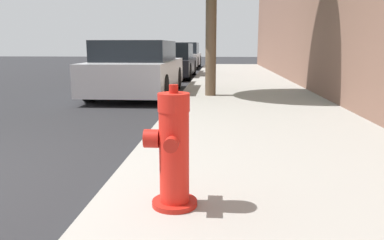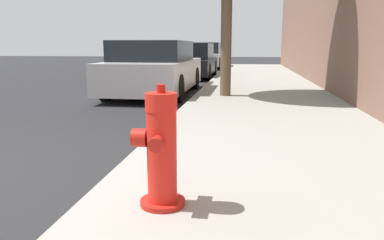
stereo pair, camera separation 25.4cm
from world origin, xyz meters
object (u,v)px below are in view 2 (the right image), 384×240
Objects in this scene: fire_hydrant at (161,151)px; parked_car_near at (155,69)px; parked_car_far at (205,56)px; parked_car_mid at (190,61)px.

parked_car_near reaches higher than fire_hydrant.
parked_car_far is at bearing 95.41° from fire_hydrant.
fire_hydrant is 0.19× the size of parked_car_near.
parked_car_mid is at bearing 88.97° from parked_car_near.
parked_car_mid is at bearing -89.28° from parked_car_far.
fire_hydrant is 0.21× the size of parked_car_far.
parked_car_near is 1.06× the size of parked_car_mid.
fire_hydrant is at bearing -84.59° from parked_car_far.
parked_car_mid is 6.16m from parked_car_far.
fire_hydrant is 12.31m from parked_car_mid.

